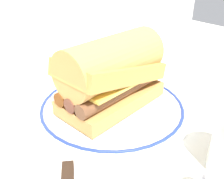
% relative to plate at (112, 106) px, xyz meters
% --- Properties ---
extents(ground_plane, '(1.50, 1.50, 0.00)m').
position_rel_plate_xyz_m(ground_plane, '(0.03, 0.01, -0.01)').
color(ground_plane, white).
extents(plate, '(0.29, 0.29, 0.01)m').
position_rel_plate_xyz_m(plate, '(0.00, 0.00, 0.00)').
color(plate, white).
rests_on(plate, ground_plane).
extents(sausage_sandwich, '(0.21, 0.14, 0.13)m').
position_rel_plate_xyz_m(sausage_sandwich, '(0.00, 0.00, 0.07)').
color(sausage_sandwich, tan).
rests_on(sausage_sandwich, plate).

